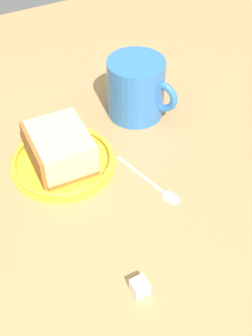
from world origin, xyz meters
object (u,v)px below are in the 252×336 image
teaspoon (160,188)px  sugar_cube (140,287)px  tea_mug (137,88)px  small_plate (63,161)px  cake_slice (59,148)px

teaspoon → sugar_cube: (12.59, -10.31, 0.59)cm
tea_mug → small_plate: bearing=-69.5°
small_plate → cake_slice: size_ratio=1.54×
tea_mug → sugar_cube: tea_mug is taller
teaspoon → small_plate: bearing=-137.5°
small_plate → teaspoon: size_ratio=1.26×
teaspoon → sugar_cube: size_ratio=6.63×
tea_mug → teaspoon: bearing=-18.1°
teaspoon → cake_slice: bearing=-136.8°
small_plate → sugar_cube: bearing=-0.3°
cake_slice → small_plate: bearing=87.7°
tea_mug → teaspoon: tea_mug is taller
sugar_cube → cake_slice: bearing=-179.6°
cake_slice → tea_mug: (-5.88, 16.01, 1.56)cm
cake_slice → teaspoon: size_ratio=0.81×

